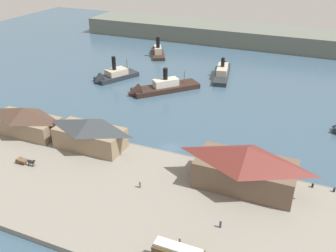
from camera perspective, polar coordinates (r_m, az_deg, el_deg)
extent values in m
plane|color=#385166|center=(95.91, 0.42, -3.36)|extent=(320.00, 320.00, 0.00)
cube|color=gray|center=(79.19, -5.87, -10.42)|extent=(110.00, 36.00, 1.20)
cube|color=#666159|center=(92.82, -0.44, -4.14)|extent=(110.00, 0.80, 1.00)
cube|color=#847056|center=(106.45, -20.80, 0.14)|extent=(18.39, 7.85, 4.65)
pyramid|color=#473328|center=(104.94, -21.13, 1.94)|extent=(18.76, 8.25, 2.74)
cube|color=#847056|center=(94.73, -11.78, -1.77)|extent=(17.14, 7.99, 5.19)
pyramid|color=#33383D|center=(92.98, -12.00, 0.29)|extent=(17.48, 8.39, 2.46)
cube|color=brown|center=(80.40, 11.66, -7.12)|extent=(20.39, 10.23, 5.95)
pyramid|color=maroon|center=(77.90, 11.98, -4.26)|extent=(20.80, 10.75, 3.44)
cube|color=beige|center=(61.23, 1.56, -18.06)|extent=(7.76, 1.92, 0.50)
cube|color=brown|center=(93.47, -21.38, -4.88)|extent=(2.58, 1.32, 0.50)
cylinder|color=#4C3828|center=(94.48, -21.43, -4.71)|extent=(1.20, 0.10, 1.20)
cylinder|color=#4C3828|center=(93.72, -21.97, -5.09)|extent=(1.20, 0.10, 1.20)
ellipsoid|color=black|center=(91.63, -20.18, -5.14)|extent=(2.00, 0.70, 0.90)
ellipsoid|color=black|center=(90.67, -19.72, -5.01)|extent=(0.70, 0.32, 0.44)
cylinder|color=black|center=(91.68, -19.76, -5.49)|extent=(0.16, 0.16, 1.00)
cylinder|color=black|center=(91.45, -19.92, -5.61)|extent=(0.16, 0.16, 1.00)
cylinder|color=black|center=(92.43, -20.32, -5.31)|extent=(0.16, 0.16, 1.00)
cylinder|color=black|center=(92.20, -20.48, -5.43)|extent=(0.16, 0.16, 1.00)
cylinder|color=#6B5B4C|center=(67.02, 1.82, -17.20)|extent=(0.39, 0.39, 1.32)
sphere|color=#CCA889|center=(66.48, 1.83, -16.72)|extent=(0.24, 0.24, 0.24)
cylinder|color=#33384C|center=(70.72, 8.00, -14.62)|extent=(0.41, 0.41, 1.40)
sphere|color=#CCA889|center=(70.17, 8.05, -14.11)|extent=(0.26, 0.26, 0.26)
cylinder|color=#6B5B4C|center=(79.65, -4.29, -8.91)|extent=(0.41, 0.41, 1.42)
sphere|color=#CCA889|center=(79.16, -4.31, -8.42)|extent=(0.26, 0.26, 0.26)
cylinder|color=black|center=(85.67, 24.01, -8.88)|extent=(0.44, 0.44, 0.90)
cylinder|color=black|center=(85.28, 21.18, -8.46)|extent=(0.44, 0.44, 0.90)
cube|color=#23282D|center=(143.96, -7.82, 7.47)|extent=(13.21, 17.46, 1.66)
cone|color=#23282D|center=(140.14, -10.65, 6.70)|extent=(6.51, 5.27, 5.81)
cube|color=#B2A893|center=(143.33, -7.87, 8.19)|extent=(7.96, 8.99, 2.14)
cylinder|color=black|center=(141.81, -8.26, 9.47)|extent=(1.48, 1.48, 4.97)
cylinder|color=brown|center=(145.36, -6.26, 9.15)|extent=(0.24, 0.24, 5.03)
cone|color=#23282D|center=(114.09, 24.26, -0.24)|extent=(3.94, 5.07, 4.47)
cube|color=black|center=(131.29, -0.34, 5.79)|extent=(21.11, 22.07, 1.74)
cone|color=black|center=(127.31, -5.27, 4.96)|extent=(7.36, 7.26, 6.06)
cube|color=beige|center=(130.54, -0.34, 6.64)|extent=(8.63, 8.91, 2.46)
cylinder|color=black|center=(129.39, -0.41, 7.97)|extent=(1.62, 1.62, 3.98)
cylinder|color=brown|center=(133.08, 2.50, 7.46)|extent=(0.24, 0.24, 4.35)
cube|color=#23282D|center=(146.75, 8.24, 7.82)|extent=(9.45, 24.43, 1.62)
cone|color=#23282D|center=(158.09, 8.60, 9.21)|extent=(5.18, 5.08, 4.43)
cube|color=#B2A893|center=(146.11, 8.29, 8.55)|extent=(5.85, 11.61, 2.33)
cylinder|color=black|center=(145.05, 8.36, 9.60)|extent=(1.35, 1.35, 3.40)
cube|color=black|center=(171.78, -1.55, 10.90)|extent=(12.73, 17.67, 1.34)
cone|color=black|center=(180.05, -1.72, 11.67)|extent=(5.64, 4.96, 4.74)
cube|color=#B2A893|center=(171.22, -1.56, 11.56)|extent=(6.32, 8.32, 2.74)
cylinder|color=black|center=(168.75, -1.54, 12.64)|extent=(1.61, 1.61, 4.74)
cube|color=#60665B|center=(194.15, 13.47, 13.12)|extent=(180.00, 24.00, 8.00)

